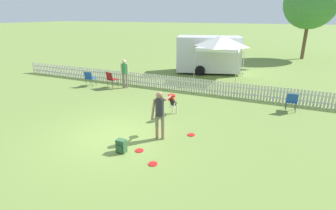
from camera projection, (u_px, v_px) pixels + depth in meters
ground_plane at (117, 135)px, 9.11m from camera, size 240.00×240.00×0.00m
handler_person at (160, 109)px, 8.56m from camera, size 0.49×1.06×1.65m
leaping_dog at (173, 103)px, 10.66m from camera, size 0.42×1.05×0.95m
frisbee_near_handler at (153, 164)px, 7.34m from camera, size 0.26×0.26×0.02m
frisbee_near_dog at (191, 135)px, 9.11m from camera, size 0.26×0.26×0.02m
frisbee_midfield at (139, 150)px, 8.07m from camera, size 0.26×0.26×0.02m
backpack_on_grass at (121, 146)px, 7.93m from camera, size 0.29×0.25×0.41m
picket_fence at (182, 84)px, 14.29m from camera, size 22.99×0.04×0.76m
folding_chair_blue_left at (111, 78)px, 14.83m from camera, size 0.59×0.60×0.92m
folding_chair_center at (89, 77)px, 15.17m from camera, size 0.53×0.55×0.87m
folding_chair_green_right at (292, 101)px, 11.17m from camera, size 0.47×0.49×0.83m
canopy_tent_main at (221, 43)px, 16.41m from camera, size 2.63×2.63×2.74m
spectator_standing at (125, 71)px, 14.66m from camera, size 0.39×0.27×1.61m
equipment_trailer at (208, 54)px, 18.53m from camera, size 5.29×3.38×2.53m
tree_left_grove at (311, 3)px, 23.12m from camera, size 4.61×4.61×7.27m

